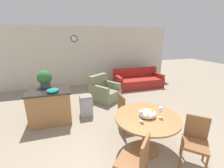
% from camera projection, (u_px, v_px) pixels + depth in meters
% --- Properties ---
extents(wall_back, '(8.00, 0.09, 2.70)m').
position_uv_depth(wall_back, '(89.00, 57.00, 7.03)').
color(wall_back, beige).
rests_on(wall_back, ground_plane).
extents(dining_table, '(1.26, 1.26, 0.78)m').
position_uv_depth(dining_table, '(147.00, 124.00, 2.93)').
color(dining_table, '#9E6B3D').
rests_on(dining_table, ground_plane).
extents(dining_chair_near_left, '(0.59, 0.59, 0.90)m').
position_uv_depth(dining_chair_near_left, '(136.00, 160.00, 2.20)').
color(dining_chair_near_left, brown).
rests_on(dining_chair_near_left, ground_plane).
extents(dining_chair_near_right, '(0.59, 0.59, 0.90)m').
position_uv_depth(dining_chair_near_right, '(195.00, 139.00, 2.65)').
color(dining_chair_near_right, brown).
rests_on(dining_chair_near_right, ground_plane).
extents(dining_chair_far_side, '(0.43, 0.43, 0.90)m').
position_uv_depth(dining_chair_far_side, '(126.00, 110.00, 3.72)').
color(dining_chair_far_side, brown).
rests_on(dining_chair_far_side, ground_plane).
extents(fruit_bowl, '(0.32, 0.32, 0.11)m').
position_uv_depth(fruit_bowl, '(147.00, 113.00, 2.86)').
color(fruit_bowl, silver).
rests_on(fruit_bowl, dining_table).
extents(wine_glass_left, '(0.07, 0.07, 0.21)m').
position_uv_depth(wine_glass_left, '(141.00, 113.00, 2.67)').
color(wine_glass_left, silver).
rests_on(wine_glass_left, dining_table).
extents(wine_glass_right, '(0.07, 0.07, 0.21)m').
position_uv_depth(wine_glass_right, '(160.00, 110.00, 2.80)').
color(wine_glass_right, silver).
rests_on(wine_glass_right, dining_table).
extents(kitchen_island, '(1.10, 0.89, 0.91)m').
position_uv_depth(kitchen_island, '(51.00, 105.00, 4.10)').
color(kitchen_island, '#9E6B3D').
rests_on(kitchen_island, ground_plane).
extents(teal_bowl, '(0.28, 0.28, 0.07)m').
position_uv_depth(teal_bowl, '(53.00, 91.00, 3.74)').
color(teal_bowl, teal).
rests_on(teal_bowl, kitchen_island).
extents(potted_plant, '(0.38, 0.38, 0.47)m').
position_uv_depth(potted_plant, '(45.00, 78.00, 4.07)').
color(potted_plant, '#4C4C51').
rests_on(potted_plant, kitchen_island).
extents(trash_bin, '(0.35, 0.31, 0.62)m').
position_uv_depth(trash_bin, '(86.00, 106.00, 4.40)').
color(trash_bin, '#9E9EA3').
rests_on(trash_bin, ground_plane).
extents(couch, '(2.17, 0.98, 0.84)m').
position_uv_depth(couch, '(138.00, 81.00, 6.98)').
color(couch, maroon).
rests_on(couch, ground_plane).
extents(armchair, '(1.18, 1.21, 0.91)m').
position_uv_depth(armchair, '(104.00, 92.00, 5.51)').
color(armchair, '#7A7F5B').
rests_on(armchair, ground_plane).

